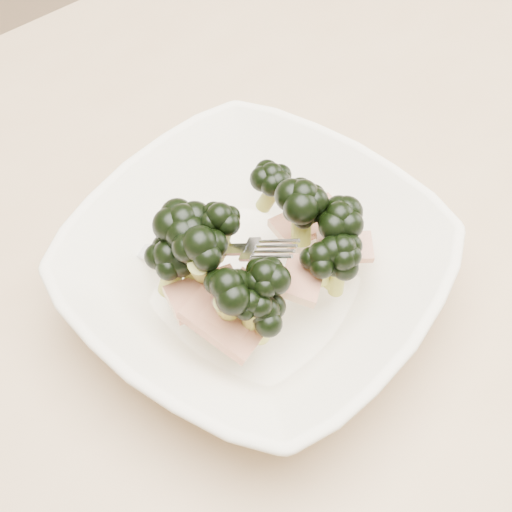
% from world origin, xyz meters
% --- Properties ---
extents(ground, '(4.00, 4.00, 0.00)m').
position_xyz_m(ground, '(0.00, 0.00, 0.00)').
color(ground, tan).
rests_on(ground, ground).
extents(dining_table, '(1.20, 0.80, 0.75)m').
position_xyz_m(dining_table, '(0.00, 0.00, 0.65)').
color(dining_table, tan).
rests_on(dining_table, ground).
extents(broccoli_dish, '(0.31, 0.31, 0.11)m').
position_xyz_m(broccoli_dish, '(-0.09, -0.01, 0.79)').
color(broccoli_dish, '#F1E7CC').
rests_on(broccoli_dish, dining_table).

